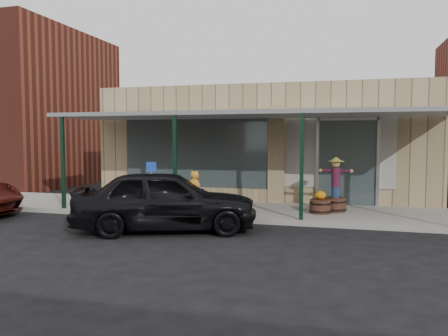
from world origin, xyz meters
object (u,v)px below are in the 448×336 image
(barrel_scarecrow, at_px, (335,193))
(parked_sedan, at_px, (166,200))
(barrel_pumpkin, at_px, (320,205))
(handicap_sign, at_px, (151,179))

(barrel_scarecrow, height_order, parked_sedan, barrel_scarecrow)
(parked_sedan, bearing_deg, barrel_pumpkin, -72.97)
(barrel_scarecrow, xyz_separation_m, parked_sedan, (-4.09, -3.14, 0.07))
(handicap_sign, xyz_separation_m, parked_sedan, (1.41, -2.24, -0.30))
(barrel_pumpkin, distance_m, handicap_sign, 5.16)
(barrel_pumpkin, xyz_separation_m, parked_sedan, (-3.67, -2.73, 0.38))
(barrel_scarecrow, bearing_deg, barrel_pumpkin, -147.61)
(barrel_scarecrow, xyz_separation_m, barrel_pumpkin, (-0.42, -0.41, -0.30))
(handicap_sign, relative_size, parked_sedan, 0.29)
(barrel_scarecrow, relative_size, parked_sedan, 0.33)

